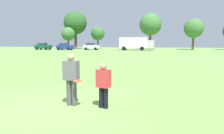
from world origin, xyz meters
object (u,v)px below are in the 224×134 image
(player_defender, at_px, (103,83))
(frisbee, at_px, (78,81))
(player_thrower, at_px, (71,76))
(parked_car_mid_left, at_px, (65,46))
(parked_car_center, at_px, (91,46))
(parked_car_near_left, at_px, (43,46))
(box_truck, at_px, (136,43))

(player_defender, height_order, frisbee, player_defender)
(player_thrower, relative_size, frisbee, 6.32)
(player_thrower, relative_size, parked_car_mid_left, 0.41)
(player_thrower, height_order, player_defender, player_thrower)
(player_thrower, relative_size, parked_car_center, 0.41)
(player_defender, relative_size, parked_car_mid_left, 0.34)
(player_thrower, distance_m, parked_car_near_left, 50.24)
(parked_car_near_left, bearing_deg, player_defender, -57.99)
(frisbee, bearing_deg, parked_car_mid_left, 114.78)
(box_truck, bearing_deg, player_defender, -86.82)
(box_truck, bearing_deg, parked_car_near_left, -176.59)
(player_defender, xyz_separation_m, parked_car_mid_left, (-20.57, 42.68, 0.12))
(player_thrower, xyz_separation_m, parked_car_mid_left, (-19.47, 42.62, -0.05))
(player_thrower, distance_m, frisbee, 0.39)
(player_defender, distance_m, parked_car_near_left, 50.86)
(player_defender, distance_m, box_truck, 44.66)
(frisbee, height_order, parked_car_mid_left, parked_car_mid_left)
(parked_car_mid_left, bearing_deg, parked_car_center, 18.51)
(box_truck, bearing_deg, player_thrower, -88.22)
(player_defender, bearing_deg, parked_car_mid_left, 115.73)
(frisbee, relative_size, parked_car_center, 0.06)
(box_truck, bearing_deg, frisbee, -87.84)
(parked_car_center, bearing_deg, frisbee, -73.50)
(player_thrower, distance_m, parked_car_center, 46.63)
(frisbee, xyz_separation_m, parked_car_center, (-13.33, 45.00, 0.05))
(player_defender, xyz_separation_m, frisbee, (-0.79, -0.16, 0.07))
(player_thrower, distance_m, player_defender, 1.11)
(parked_car_center, height_order, box_truck, box_truck)
(parked_car_near_left, height_order, parked_car_mid_left, same)
(player_defender, relative_size, parked_car_near_left, 0.34)
(player_thrower, bearing_deg, parked_car_near_left, 120.99)
(parked_car_near_left, xyz_separation_m, box_truck, (24.48, 1.46, 0.83))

